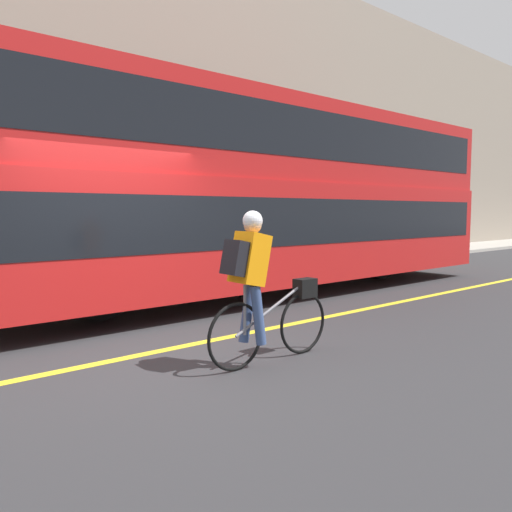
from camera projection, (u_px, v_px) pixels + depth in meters
The scene contains 5 objects.
ground_plane at pixel (160, 356), 5.73m from camera, with size 80.00×80.00×0.00m, color #2D2D30.
road_center_line at pixel (152, 352), 5.87m from camera, with size 50.00×0.14×0.01m, color yellow.
sidewalk_curb at pixel (17, 291), 10.10m from camera, with size 60.00×2.43×0.12m.
bus at pixel (272, 190), 9.86m from camera, with size 11.57×2.43×3.73m.
cyclist_on_bike at pixel (259, 283), 5.34m from camera, with size 1.72×0.32×1.67m.
Camera 1 is at (-2.80, -4.99, 1.66)m, focal length 35.00 mm.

